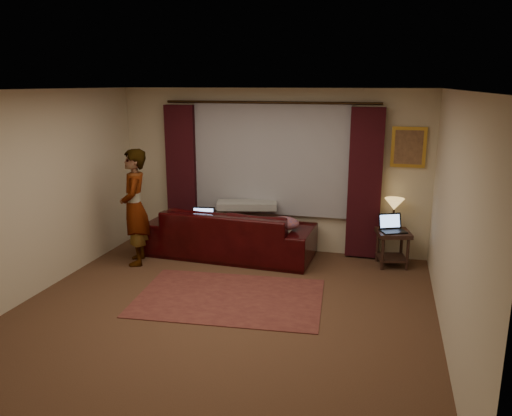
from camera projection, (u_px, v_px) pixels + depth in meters
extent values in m
cube|color=#523422|center=(222.00, 312.00, 6.01)|extent=(5.00, 5.00, 0.01)
cube|color=silver|center=(219.00, 90.00, 5.37)|extent=(5.00, 5.00, 0.02)
cube|color=beige|center=(271.00, 171.00, 8.03)|extent=(5.00, 0.02, 2.60)
cube|color=beige|center=(100.00, 293.00, 3.34)|extent=(5.00, 0.02, 2.60)
cube|color=beige|center=(33.00, 195.00, 6.31)|extent=(0.02, 5.00, 2.60)
cube|color=beige|center=(454.00, 222.00, 5.07)|extent=(0.02, 5.00, 2.60)
cube|color=#9A9AA1|center=(270.00, 159.00, 7.93)|extent=(2.50, 0.05, 1.80)
cube|color=black|center=(182.00, 175.00, 8.33)|extent=(0.50, 0.14, 2.30)
cube|color=black|center=(365.00, 184.00, 7.58)|extent=(0.50, 0.14, 2.30)
cylinder|color=black|center=(270.00, 102.00, 7.67)|extent=(0.04, 0.04, 3.40)
cube|color=gold|center=(409.00, 147.00, 7.37)|extent=(0.50, 0.04, 0.60)
imported|color=black|center=(231.00, 224.00, 7.84)|extent=(2.64, 1.23, 1.05)
cube|color=gray|center=(247.00, 188.00, 7.91)|extent=(1.01, 0.60, 0.11)
ellipsoid|color=#7A4655|center=(284.00, 224.00, 7.46)|extent=(0.53, 0.45, 0.20)
cube|color=brown|center=(229.00, 297.00, 6.38)|extent=(2.47, 1.76, 0.01)
cube|color=black|center=(392.00, 248.00, 7.45)|extent=(0.56, 0.56, 0.54)
imported|color=gray|center=(135.00, 207.00, 7.42)|extent=(0.67, 0.67, 1.74)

